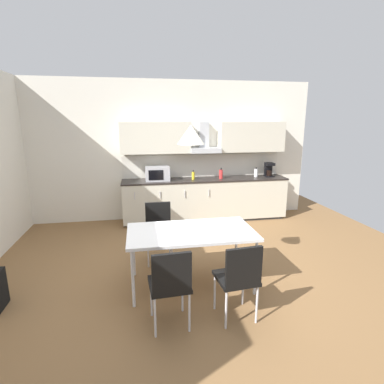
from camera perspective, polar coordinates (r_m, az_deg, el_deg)
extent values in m
cube|color=brown|center=(4.24, -2.28, -15.87)|extent=(7.98, 7.85, 0.02)
cube|color=silver|center=(6.38, -5.76, 7.74)|extent=(6.39, 0.10, 2.87)
cube|color=#333333|center=(6.47, 2.51, -4.96)|extent=(3.28, 0.55, 0.05)
cube|color=beige|center=(6.34, 2.55, -1.29)|extent=(3.41, 0.60, 0.81)
cube|color=#282321|center=(6.25, 2.59, 2.42)|extent=(3.43, 0.62, 0.03)
cube|color=silver|center=(5.85, -10.87, -0.77)|extent=(0.01, 0.01, 0.14)
cube|color=silver|center=(5.86, -6.10, -0.57)|extent=(0.01, 0.01, 0.14)
cube|color=silver|center=(5.91, -1.38, -0.37)|extent=(0.01, 0.01, 0.14)
cube|color=silver|center=(6.00, 3.23, -0.17)|extent=(0.01, 0.01, 0.14)
cube|color=silver|center=(6.49, 2.06, 5.08)|extent=(3.41, 0.02, 0.47)
cube|color=beige|center=(6.13, -6.98, 10.22)|extent=(1.40, 0.34, 0.62)
cube|color=beige|center=(6.56, 11.19, 10.28)|extent=(1.40, 0.34, 0.62)
cube|color=#B7BABF|center=(6.27, 2.43, 7.99)|extent=(0.62, 0.40, 0.10)
cube|color=#B7BABF|center=(6.36, 2.24, 10.65)|extent=(0.20, 0.16, 0.57)
cube|color=#ADADB2|center=(6.08, -6.60, 3.52)|extent=(0.48, 0.34, 0.28)
cube|color=black|center=(5.91, -6.88, 3.22)|extent=(0.29, 0.01, 0.20)
cube|color=black|center=(6.70, 14.44, 2.96)|extent=(0.18, 0.18, 0.02)
cylinder|color=black|center=(6.68, 14.51, 3.54)|extent=(0.12, 0.12, 0.12)
cube|color=black|center=(6.73, 14.30, 4.23)|extent=(0.16, 0.08, 0.30)
cube|color=black|center=(6.65, 14.61, 5.15)|extent=(0.18, 0.16, 0.06)
cylinder|color=yellow|center=(6.15, 0.23, 3.13)|extent=(0.06, 0.06, 0.16)
cylinder|color=black|center=(6.13, 0.23, 4.00)|extent=(0.02, 0.02, 0.03)
cylinder|color=white|center=(6.59, 12.09, 3.59)|extent=(0.08, 0.08, 0.17)
cylinder|color=black|center=(6.57, 12.14, 4.49)|extent=(0.03, 0.03, 0.04)
cylinder|color=red|center=(6.28, 5.54, 3.41)|extent=(0.08, 0.08, 0.18)
cylinder|color=black|center=(6.26, 5.56, 4.41)|extent=(0.03, 0.03, 0.04)
cube|color=white|center=(3.76, -0.20, -7.61)|extent=(1.57, 0.85, 0.04)
cylinder|color=silver|center=(3.54, -11.20, -15.89)|extent=(0.04, 0.04, 0.70)
cylinder|color=silver|center=(3.78, 12.02, -13.92)|extent=(0.04, 0.04, 0.70)
cylinder|color=silver|center=(4.19, -11.07, -11.02)|extent=(0.04, 0.04, 0.70)
cylinder|color=silver|center=(4.39, 8.42, -9.71)|extent=(0.04, 0.04, 0.70)
cube|color=black|center=(3.31, 8.34, -15.90)|extent=(0.43, 0.43, 0.04)
cube|color=black|center=(3.07, 9.86, -13.86)|extent=(0.38, 0.07, 0.40)
cylinder|color=silver|center=(3.51, 4.36, -18.40)|extent=(0.02, 0.02, 0.43)
cylinder|color=silver|center=(3.63, 9.67, -17.45)|extent=(0.02, 0.02, 0.43)
cylinder|color=silver|center=(3.25, 6.51, -21.40)|extent=(0.02, 0.02, 0.43)
cylinder|color=silver|center=(3.37, 12.24, -20.20)|extent=(0.02, 0.02, 0.43)
cube|color=black|center=(3.18, -4.37, -17.13)|extent=(0.42, 0.42, 0.04)
cube|color=black|center=(2.92, -3.86, -15.17)|extent=(0.38, 0.06, 0.40)
cylinder|color=silver|center=(3.43, -7.75, -19.34)|extent=(0.02, 0.02, 0.43)
cylinder|color=silver|center=(3.47, -1.85, -18.78)|extent=(0.02, 0.02, 0.43)
cylinder|color=silver|center=(3.15, -7.05, -22.64)|extent=(0.02, 0.02, 0.43)
cylinder|color=silver|center=(3.20, -0.52, -21.95)|extent=(0.02, 0.02, 0.43)
cube|color=black|center=(4.49, -6.30, -7.74)|extent=(0.41, 0.41, 0.04)
cube|color=black|center=(4.58, -6.49, -4.37)|extent=(0.38, 0.05, 0.40)
cylinder|color=silver|center=(4.43, -3.87, -11.26)|extent=(0.02, 0.02, 0.43)
cylinder|color=silver|center=(4.42, -8.35, -11.46)|extent=(0.02, 0.02, 0.43)
cylinder|color=silver|center=(4.74, -4.26, -9.56)|extent=(0.02, 0.02, 0.43)
cylinder|color=silver|center=(4.73, -8.43, -9.74)|extent=(0.02, 0.02, 0.43)
cone|color=silver|center=(3.51, -0.22, 10.88)|extent=(0.32, 0.32, 0.22)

